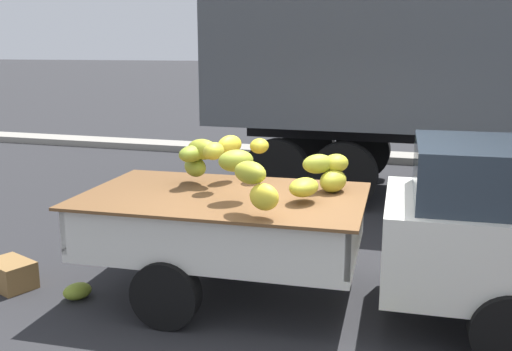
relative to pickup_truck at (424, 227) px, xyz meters
name	(u,v)px	position (x,y,z in m)	size (l,w,h in m)	color
ground	(312,312)	(-0.99, -0.22, -0.89)	(220.00, 220.00, 0.00)	#28282B
curb_strip	(384,157)	(-0.99, 7.87, -0.81)	(80.00, 0.80, 0.16)	gray
pickup_truck	(424,227)	(0.00, 0.00, 0.00)	(5.01, 1.98, 1.70)	silver
fallen_banana_bunch_near_tailgate	(77,291)	(-3.35, -0.62, -0.81)	(0.29, 0.23, 0.16)	olive
produce_crate	(11,274)	(-4.20, -0.58, -0.74)	(0.52, 0.36, 0.29)	olive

